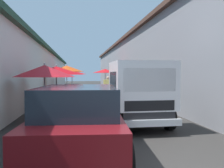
{
  "coord_description": "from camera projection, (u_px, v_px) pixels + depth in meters",
  "views": [
    {
      "loc": [
        -3.56,
        0.86,
        1.7
      ],
      "look_at": [
        8.88,
        -0.89,
        1.2
      ],
      "focal_mm": 38.49,
      "sensor_mm": 36.0,
      "label": 1
    }
  ],
  "objects": [
    {
      "name": "ground",
      "position": [
        91.0,
        98.0,
        17.07
      ],
      "size": [
        90.0,
        90.0,
        0.0
      ],
      "primitive_type": "plane",
      "color": "#33302D"
    },
    {
      "name": "building_left_whitewash",
      "position": [
        1.0,
        72.0,
        18.29
      ],
      "size": [
        49.8,
        7.5,
        3.8
      ],
      "color": "silver",
      "rests_on": "ground"
    },
    {
      "name": "building_right_concrete",
      "position": [
        169.0,
        65.0,
        20.13
      ],
      "size": [
        49.8,
        7.5,
        5.03
      ],
      "color": "gray",
      "rests_on": "ground"
    },
    {
      "name": "fruit_stall_far_left",
      "position": [
        72.0,
        75.0,
        22.43
      ],
      "size": [
        2.64,
        2.64,
        2.17
      ],
      "color": "#9E9EA3",
      "rests_on": "ground"
    },
    {
      "name": "fruit_stall_near_left",
      "position": [
        45.0,
        77.0,
        8.3
      ],
      "size": [
        2.12,
        2.12,
        2.1
      ],
      "color": "#9E9EA3",
      "rests_on": "ground"
    },
    {
      "name": "fruit_stall_far_right",
      "position": [
        56.0,
        76.0,
        10.59
      ],
      "size": [
        2.41,
        2.41,
        2.13
      ],
      "color": "#9E9EA3",
      "rests_on": "ground"
    },
    {
      "name": "fruit_stall_near_right",
      "position": [
        67.0,
        71.0,
        17.5
      ],
      "size": [
        2.5,
        2.5,
        2.43
      ],
      "color": "#9E9EA3",
      "rests_on": "ground"
    },
    {
      "name": "fruit_stall_mid_lane",
      "position": [
        105.0,
        75.0,
        21.88
      ],
      "size": [
        2.31,
        2.31,
        2.28
      ],
      "color": "#9E9EA3",
      "rests_on": "ground"
    },
    {
      "name": "hatchback_car",
      "position": [
        79.0,
        120.0,
        5.12
      ],
      "size": [
        4.02,
        2.15,
        1.45
      ],
      "color": "#600F14",
      "rests_on": "ground"
    },
    {
      "name": "delivery_truck",
      "position": [
        136.0,
        95.0,
        7.87
      ],
      "size": [
        4.96,
        2.06,
        2.08
      ],
      "color": "black",
      "rests_on": "ground"
    },
    {
      "name": "vendor_by_crates",
      "position": [
        108.0,
        87.0,
        15.78
      ],
      "size": [
        0.36,
        0.59,
        1.58
      ],
      "color": "#232328",
      "rests_on": "ground"
    },
    {
      "name": "parked_scooter",
      "position": [
        121.0,
        90.0,
        19.1
      ],
      "size": [
        1.69,
        0.33,
        1.14
      ],
      "color": "black",
      "rests_on": "ground"
    },
    {
      "name": "plastic_stool",
      "position": [
        137.0,
        98.0,
        14.2
      ],
      "size": [
        0.3,
        0.3,
        0.43
      ],
      "color": "#194CB2",
      "rests_on": "ground"
    }
  ]
}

